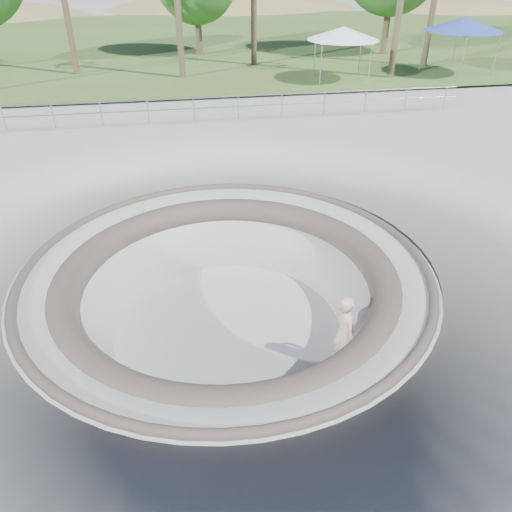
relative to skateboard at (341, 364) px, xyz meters
name	(u,v)px	position (x,y,z in m)	size (l,w,h in m)	color
ground	(226,269)	(-2.53, 1.92, 1.83)	(180.00, 180.00, 0.00)	#9F9F9A
skate_bowl	(228,325)	(-2.53, 1.92, 0.00)	(14.00, 14.00, 4.10)	#9F9F9A
grass_strip	(177,41)	(-2.53, 35.92, 2.05)	(180.00, 36.00, 0.12)	#415823
distant_hills	(205,71)	(1.24, 59.09, -5.19)	(103.20, 45.00, 28.60)	olive
safety_railing	(194,109)	(-2.53, 13.92, 2.52)	(25.00, 0.06, 1.03)	#94979C
skateboard	(341,364)	(0.00, 0.00, 0.00)	(0.86, 0.56, 0.09)	brown
skater	(344,332)	(0.00, 0.00, 1.02)	(0.73, 0.48, 2.00)	#DCB08E
canopy_white	(343,34)	(6.17, 19.92, 4.60)	(5.56, 5.56, 2.84)	#94979C
canopy_blue	(464,24)	(13.50, 20.32, 4.86)	(5.77, 5.77, 3.14)	#94979C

